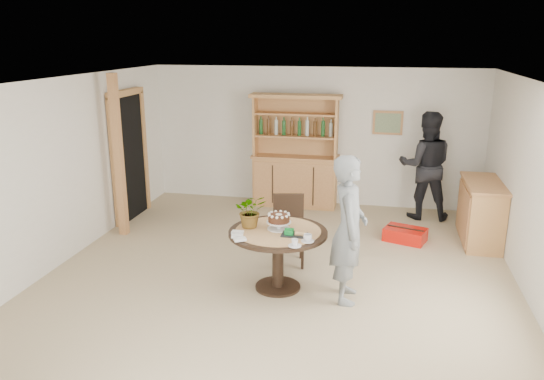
{
  "coord_description": "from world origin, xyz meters",
  "views": [
    {
      "loc": [
        1.22,
        -6.04,
        3.0
      ],
      "look_at": [
        -0.17,
        0.57,
        1.05
      ],
      "focal_mm": 35.0,
      "sensor_mm": 36.0,
      "label": 1
    }
  ],
  "objects_px": {
    "hutch": "(295,169)",
    "adult_person": "(425,166)",
    "red_suitcase": "(405,235)",
    "teen_boy": "(349,229)",
    "dining_chair": "(289,225)",
    "dining_table": "(278,242)",
    "sideboard": "(481,212)"
  },
  "relations": [
    {
      "from": "adult_person",
      "to": "red_suitcase",
      "type": "xyz_separation_m",
      "value": [
        -0.31,
        -1.2,
        -0.82
      ]
    },
    {
      "from": "hutch",
      "to": "teen_boy",
      "type": "bearing_deg",
      "value": -71.0
    },
    {
      "from": "dining_chair",
      "to": "teen_boy",
      "type": "xyz_separation_m",
      "value": [
        0.87,
        -0.93,
        0.34
      ]
    },
    {
      "from": "hutch",
      "to": "red_suitcase",
      "type": "bearing_deg",
      "value": -36.52
    },
    {
      "from": "sideboard",
      "to": "teen_boy",
      "type": "distance_m",
      "value": 2.93
    },
    {
      "from": "hutch",
      "to": "red_suitcase",
      "type": "distance_m",
      "value": 2.49
    },
    {
      "from": "teen_boy",
      "to": "adult_person",
      "type": "xyz_separation_m",
      "value": [
        1.06,
        3.25,
        0.04
      ]
    },
    {
      "from": "dining_chair",
      "to": "dining_table",
      "type": "bearing_deg",
      "value": -101.02
    },
    {
      "from": "teen_boy",
      "to": "dining_table",
      "type": "bearing_deg",
      "value": 79.14
    },
    {
      "from": "sideboard",
      "to": "hutch",
      "type": "bearing_deg",
      "value": 157.79
    },
    {
      "from": "sideboard",
      "to": "dining_table",
      "type": "xyz_separation_m",
      "value": [
        -2.69,
        -2.15,
        0.13
      ]
    },
    {
      "from": "dining_chair",
      "to": "adult_person",
      "type": "distance_m",
      "value": 3.04
    },
    {
      "from": "dining_chair",
      "to": "hutch",
      "type": "bearing_deg",
      "value": 85.28
    },
    {
      "from": "red_suitcase",
      "to": "adult_person",
      "type": "bearing_deg",
      "value": 94.1
    },
    {
      "from": "sideboard",
      "to": "dining_chair",
      "type": "xyz_separation_m",
      "value": [
        -2.7,
        -1.32,
        0.06
      ]
    },
    {
      "from": "teen_boy",
      "to": "red_suitcase",
      "type": "distance_m",
      "value": 2.32
    },
    {
      "from": "sideboard",
      "to": "teen_boy",
      "type": "xyz_separation_m",
      "value": [
        -1.84,
        -2.25,
        0.4
      ]
    },
    {
      "from": "dining_chair",
      "to": "adult_person",
      "type": "relative_size",
      "value": 0.52
    },
    {
      "from": "adult_person",
      "to": "sideboard",
      "type": "bearing_deg",
      "value": 125.61
    },
    {
      "from": "adult_person",
      "to": "red_suitcase",
      "type": "relative_size",
      "value": 2.63
    },
    {
      "from": "dining_chair",
      "to": "red_suitcase",
      "type": "height_order",
      "value": "dining_chair"
    },
    {
      "from": "dining_chair",
      "to": "teen_boy",
      "type": "height_order",
      "value": "teen_boy"
    },
    {
      "from": "teen_boy",
      "to": "adult_person",
      "type": "relative_size",
      "value": 0.95
    },
    {
      "from": "teen_boy",
      "to": "red_suitcase",
      "type": "height_order",
      "value": "teen_boy"
    },
    {
      "from": "dining_table",
      "to": "adult_person",
      "type": "bearing_deg",
      "value": 58.83
    },
    {
      "from": "hutch",
      "to": "sideboard",
      "type": "bearing_deg",
      "value": -22.21
    },
    {
      "from": "dining_chair",
      "to": "red_suitcase",
      "type": "bearing_deg",
      "value": 22.72
    },
    {
      "from": "hutch",
      "to": "adult_person",
      "type": "xyz_separation_m",
      "value": [
        2.26,
        -0.24,
        0.23
      ]
    },
    {
      "from": "sideboard",
      "to": "dining_table",
      "type": "distance_m",
      "value": 3.45
    },
    {
      "from": "hutch",
      "to": "dining_chair",
      "type": "bearing_deg",
      "value": -82.53
    },
    {
      "from": "hutch",
      "to": "red_suitcase",
      "type": "height_order",
      "value": "hutch"
    },
    {
      "from": "hutch",
      "to": "adult_person",
      "type": "bearing_deg",
      "value": -6.09
    }
  ]
}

